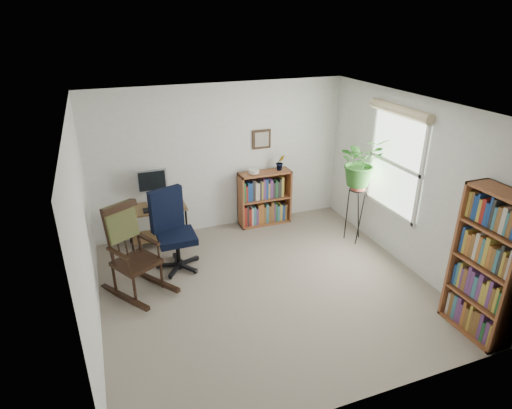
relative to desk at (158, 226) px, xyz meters
name	(u,v)px	position (x,y,z in m)	size (l,w,h in m)	color
floor	(266,288)	(1.15, -1.70, -0.32)	(4.20, 4.00, 0.00)	gray
ceiling	(269,107)	(1.15, -1.70, 2.08)	(4.20, 4.00, 0.00)	silver
wall_back	(221,158)	(1.15, 0.30, 0.88)	(4.20, 0.00, 2.40)	silver
wall_front	(358,299)	(1.15, -3.70, 0.88)	(4.20, 0.00, 2.40)	silver
wall_left	(85,234)	(-0.95, -1.70, 0.88)	(0.00, 4.00, 2.40)	silver
wall_right	(409,184)	(3.25, -1.70, 0.88)	(0.00, 4.00, 2.40)	silver
window	(394,164)	(3.21, -1.40, 1.08)	(0.12, 1.20, 1.50)	silver
desk	(158,226)	(0.00, 0.00, 0.00)	(0.90, 0.50, 0.65)	brown
monitor	(152,187)	(0.00, 0.14, 0.60)	(0.46, 0.16, 0.56)	silver
keyboard	(157,209)	(0.00, -0.12, 0.34)	(0.40, 0.15, 0.03)	black
office_chair	(176,231)	(0.16, -0.80, 0.26)	(0.64, 0.64, 1.17)	black
rocking_chair	(135,251)	(-0.44, -1.19, 0.28)	(0.63, 1.05, 1.21)	black
low_bookshelf	(265,198)	(1.84, 0.12, 0.14)	(0.89, 0.30, 0.94)	brown
tall_bookshelf	(488,266)	(3.07, -3.30, 0.54)	(0.32, 0.75, 1.72)	brown
plant_stand	(355,211)	(2.95, -0.95, 0.19)	(0.28, 0.28, 1.03)	black
spider_plant	(363,138)	(2.95, -0.95, 1.36)	(1.69, 1.88, 1.46)	#2E6924
potted_plant_small	(280,167)	(2.12, 0.13, 0.67)	(0.13, 0.24, 0.11)	#2E6924
framed_picture	(262,139)	(1.84, 0.27, 1.13)	(0.32, 0.04, 0.32)	black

